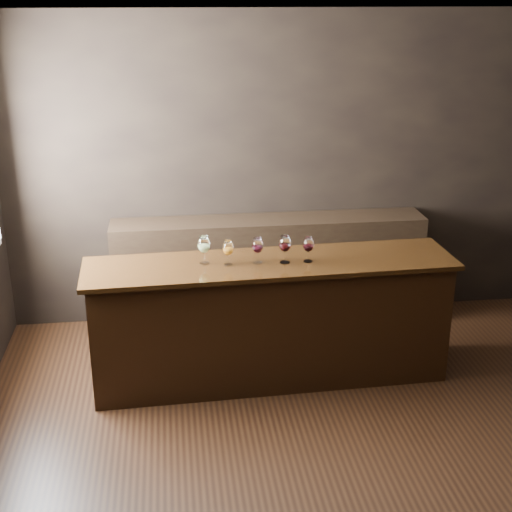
{
  "coord_description": "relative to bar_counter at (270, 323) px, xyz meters",
  "views": [
    {
      "loc": [
        -1.02,
        -3.98,
        2.95
      ],
      "look_at": [
        -0.4,
        1.02,
        1.05
      ],
      "focal_mm": 50.0,
      "sensor_mm": 36.0,
      "label": 1
    }
  ],
  "objects": [
    {
      "name": "back_bar_shelf",
      "position": [
        0.13,
        1.01,
        0.03
      ],
      "size": [
        2.82,
        0.4,
        1.02
      ],
      "primitive_type": "cube",
      "color": "black",
      "rests_on": "ground"
    },
    {
      "name": "glass_red_a",
      "position": [
        -0.1,
        -0.02,
        0.65
      ],
      "size": [
        0.09,
        0.09,
        0.2
      ],
      "color": "white",
      "rests_on": "bar_top"
    },
    {
      "name": "glass_amber",
      "position": [
        -0.33,
        -0.03,
        0.65
      ],
      "size": [
        0.08,
        0.08,
        0.19
      ],
      "color": "white",
      "rests_on": "bar_top"
    },
    {
      "name": "bar_top",
      "position": [
        0.0,
        0.0,
        0.5
      ],
      "size": [
        2.86,
        0.76,
        0.04
      ],
      "primitive_type": "cube",
      "rotation": [
        0.0,
        0.0,
        0.04
      ],
      "color": "black",
      "rests_on": "bar_counter"
    },
    {
      "name": "glass_white",
      "position": [
        -0.5,
        0.02,
        0.66
      ],
      "size": [
        0.09,
        0.09,
        0.22
      ],
      "color": "white",
      "rests_on": "bar_top"
    },
    {
      "name": "room_shell",
      "position": [
        0.05,
        -0.91,
        1.33
      ],
      "size": [
        5.02,
        4.52,
        2.81
      ],
      "color": "black",
      "rests_on": "ground"
    },
    {
      "name": "glass_red_b",
      "position": [
        0.1,
        -0.03,
        0.66
      ],
      "size": [
        0.09,
        0.09,
        0.22
      ],
      "color": "white",
      "rests_on": "bar_top"
    },
    {
      "name": "bar_counter",
      "position": [
        0.0,
        0.0,
        0.0
      ],
      "size": [
        2.77,
        0.7,
        0.96
      ],
      "primitive_type": "cube",
      "rotation": [
        0.0,
        0.0,
        0.04
      ],
      "color": "black",
      "rests_on": "ground"
    },
    {
      "name": "glass_red_c",
      "position": [
        0.28,
        -0.03,
        0.65
      ],
      "size": [
        0.08,
        0.08,
        0.2
      ],
      "color": "white",
      "rests_on": "bar_top"
    },
    {
      "name": "ground",
      "position": [
        0.28,
        -1.02,
        -0.48
      ],
      "size": [
        5.0,
        5.0,
        0.0
      ],
      "primitive_type": "plane",
      "color": "black",
      "rests_on": "ground"
    }
  ]
}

